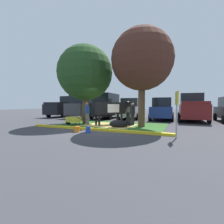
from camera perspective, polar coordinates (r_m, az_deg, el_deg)
The scene contains 21 objects.
ground_plane at distance 9.41m, azimuth -3.77°, elevation -5.99°, with size 80.00×80.00×0.00m, color #38383D.
grass_island at distance 11.10m, azimuth -0.40°, elevation -4.60°, with size 7.22×4.53×0.02m, color #2D5B23.
curb_yellow at distance 8.96m, azimuth -6.67°, elevation -6.05°, with size 8.42×0.24×0.12m, color yellow.
hay_bedding at distance 10.87m, azimuth -0.63°, elevation -4.68°, with size 3.20×2.40×0.04m, color tan.
shade_tree_left at distance 12.38m, azimuth -9.48°, elevation 13.42°, with size 4.03×4.03×5.77m.
shade_tree_right at distance 10.58m, azimuth 10.52°, elevation 17.67°, with size 3.82×3.82×6.10m.
cow_holstein at distance 11.09m, azimuth -0.56°, elevation 1.26°, with size 2.20×2.72×1.60m.
calf_lying at distance 9.77m, azimuth 2.47°, elevation -4.25°, with size 1.33×0.82×0.48m.
person_handler at distance 11.33m, azimuth -8.80°, elevation -0.29°, with size 0.34×0.50×1.57m.
person_visitor_near at distance 12.09m, azimuth 5.69°, elevation 0.15°, with size 0.53×0.34×1.65m.
person_visitor_far at distance 10.88m, azimuth 7.24°, elevation -0.52°, with size 0.34×0.52×1.53m.
wheelbarrow at distance 11.33m, azimuth -13.50°, elevation -2.62°, with size 1.61×0.65×0.63m.
parking_sign at distance 7.22m, azimuth 21.91°, elevation 2.25°, with size 0.15×0.44×1.96m.
bucket_orange at distance 8.58m, azimuth -12.38°, elevation -5.85°, with size 0.33×0.33×0.29m.
bucket_blue at distance 8.21m, azimuth -8.45°, elevation -6.18°, with size 0.27×0.27×0.30m.
pickup_truck_black at distance 20.06m, azimuth -15.83°, elevation 1.71°, with size 2.38×5.47×2.42m.
suv_dark_grey at distance 17.91m, azimuth -9.84°, elevation 2.17°, with size 2.26×4.67×2.52m.
suv_black at distance 16.54m, azimuth -1.89°, elevation 2.17°, with size 2.26×4.67×2.52m.
sedan_silver at distance 16.15m, azimuth 6.86°, elevation 1.12°, with size 2.15×4.47×2.02m.
sedan_blue at distance 15.53m, azimuth 17.30°, elevation 0.96°, with size 2.15×4.47×2.02m.
pickup_truck_maroon at distance 15.65m, azimuth 26.41°, elevation 1.29°, with size 2.38×5.47×2.42m.
Camera 1 is at (4.24, -8.28, 1.42)m, focal length 25.88 mm.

